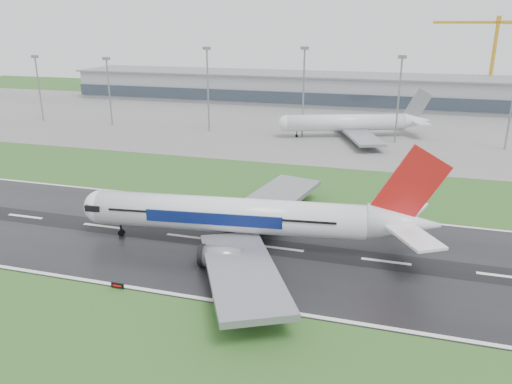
% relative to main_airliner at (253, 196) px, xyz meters
% --- Properties ---
extents(ground, '(520.00, 520.00, 0.00)m').
position_rel_main_airliner_xyz_m(ground, '(-34.30, -0.04, -10.43)').
color(ground, '#27521E').
rests_on(ground, ground).
extents(runway, '(400.00, 45.00, 0.10)m').
position_rel_main_airliner_xyz_m(runway, '(-34.30, -0.04, -10.38)').
color(runway, black).
rests_on(runway, ground).
extents(apron, '(400.00, 130.00, 0.08)m').
position_rel_main_airliner_xyz_m(apron, '(-34.30, 124.96, -10.39)').
color(apron, slate).
rests_on(apron, ground).
extents(terminal, '(240.00, 36.00, 15.00)m').
position_rel_main_airliner_xyz_m(terminal, '(-34.30, 184.96, -2.93)').
color(terminal, gray).
rests_on(terminal, ground).
extents(main_airliner, '(77.45, 74.54, 20.66)m').
position_rel_main_airliner_xyz_m(main_airliner, '(0.00, 0.00, 0.00)').
color(main_airliner, silver).
rests_on(main_airliner, runway).
extents(parked_airliner, '(75.48, 73.04, 17.54)m').
position_rel_main_airliner_xyz_m(parked_airliner, '(7.69, 105.84, -1.58)').
color(parked_airliner, silver).
rests_on(parked_airliner, apron).
extents(tower_crane, '(45.49, 7.50, 44.85)m').
position_rel_main_airliner_xyz_m(tower_crane, '(67.95, 199.96, 12.00)').
color(tower_crane, gold).
rests_on(tower_crane, ground).
extents(runway_sign, '(2.26, 0.99, 1.04)m').
position_rel_main_airliner_xyz_m(runway_sign, '(-16.77, -22.74, -9.91)').
color(runway_sign, black).
rests_on(runway_sign, ground).
extents(floodmast_0, '(0.64, 0.64, 27.34)m').
position_rel_main_airliner_xyz_m(floodmast_0, '(-128.54, 99.96, 3.24)').
color(floodmast_0, gray).
rests_on(floodmast_0, ground).
extents(floodmast_1, '(0.64, 0.64, 27.17)m').
position_rel_main_airliner_xyz_m(floodmast_1, '(-93.43, 99.96, 3.15)').
color(floodmast_1, gray).
rests_on(floodmast_1, ground).
extents(floodmast_2, '(0.64, 0.64, 31.85)m').
position_rel_main_airliner_xyz_m(floodmast_2, '(-48.73, 99.96, 5.49)').
color(floodmast_2, gray).
rests_on(floodmast_2, ground).
extents(floodmast_3, '(0.64, 0.64, 32.44)m').
position_rel_main_airliner_xyz_m(floodmast_3, '(-10.30, 99.96, 5.79)').
color(floodmast_3, gray).
rests_on(floodmast_3, ground).
extents(floodmast_4, '(0.64, 0.64, 29.95)m').
position_rel_main_airliner_xyz_m(floodmast_4, '(24.30, 99.96, 4.54)').
color(floodmast_4, gray).
rests_on(floodmast_4, ground).
extents(floodmast_5, '(0.64, 0.64, 28.29)m').
position_rel_main_airliner_xyz_m(floodmast_5, '(61.36, 99.96, 3.71)').
color(floodmast_5, gray).
rests_on(floodmast_5, ground).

